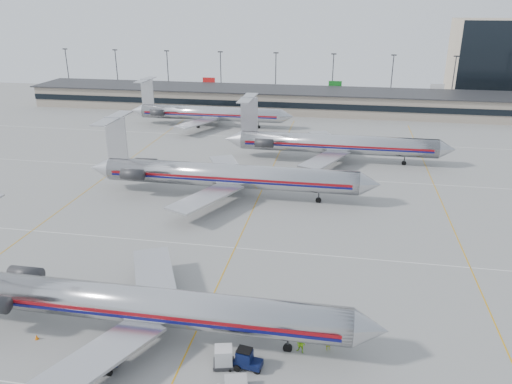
% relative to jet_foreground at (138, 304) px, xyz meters
% --- Properties ---
extents(ground, '(260.00, 260.00, 0.00)m').
position_rel_jet_foreground_xyz_m(ground, '(5.37, 9.60, -3.51)').
color(ground, gray).
rests_on(ground, ground).
extents(apron_markings, '(160.00, 0.15, 0.02)m').
position_rel_jet_foreground_xyz_m(apron_markings, '(5.37, 19.60, -3.50)').
color(apron_markings, silver).
rests_on(apron_markings, ground).
extents(terminal, '(162.00, 17.00, 6.25)m').
position_rel_jet_foreground_xyz_m(terminal, '(5.37, 107.57, -0.35)').
color(terminal, gray).
rests_on(terminal, ground).
extents(light_mast_row, '(163.60, 0.40, 15.28)m').
position_rel_jet_foreground_xyz_m(light_mast_row, '(5.37, 121.60, 5.07)').
color(light_mast_row, '#38383D').
rests_on(light_mast_row, ground).
extents(distant_building, '(30.00, 20.00, 25.00)m').
position_rel_jet_foreground_xyz_m(distant_building, '(67.37, 137.60, 8.99)').
color(distant_building, tan).
rests_on(distant_building, ground).
extents(jet_foreground, '(46.17, 27.19, 12.09)m').
position_rel_jet_foreground_xyz_m(jet_foreground, '(0.00, 0.00, 0.00)').
color(jet_foreground, '#B7B7BB').
rests_on(jet_foreground, ground).
extents(jet_second_row, '(49.50, 29.15, 12.96)m').
position_rel_jet_foreground_xyz_m(jet_second_row, '(-0.44, 37.61, 0.25)').
color(jet_second_row, '#B7B7BB').
rests_on(jet_second_row, ground).
extents(jet_third_row, '(46.41, 28.55, 12.69)m').
position_rel_jet_foreground_xyz_m(jet_third_row, '(16.64, 60.38, 0.18)').
color(jet_third_row, '#B7B7BB').
rests_on(jet_third_row, ground).
extents(jet_back_row, '(43.28, 26.62, 11.84)m').
position_rel_jet_foreground_xyz_m(jet_back_row, '(-16.21, 84.70, -0.07)').
color(jet_back_row, '#B7B7BB').
rests_on(jet_back_row, ground).
extents(tug_left, '(2.75, 2.43, 2.02)m').
position_rel_jet_foreground_xyz_m(tug_left, '(-1.50, -5.54, -2.59)').
color(tug_left, '#091033').
rests_on(tug_left, ground).
extents(tug_center, '(2.68, 1.63, 2.05)m').
position_rel_jet_foreground_xyz_m(tug_center, '(11.40, -2.99, -2.57)').
color(tug_center, '#091033').
rests_on(tug_center, ground).
extents(cart_inner, '(2.21, 1.78, 1.10)m').
position_rel_jet_foreground_xyz_m(cart_inner, '(11.00, -5.70, -2.92)').
color(cart_inner, '#091033').
rests_on(cart_inner, ground).
extents(uld_container, '(2.20, 1.97, 1.99)m').
position_rel_jet_foreground_xyz_m(uld_container, '(9.30, -3.10, -2.50)').
color(uld_container, '#2D2D30').
rests_on(uld_container, ground).
extents(belt_loader, '(4.54, 2.66, 2.33)m').
position_rel_jet_foreground_xyz_m(belt_loader, '(10.95, 3.16, -2.88)').
color(belt_loader, '#9B9B9B').
rests_on(belt_loader, ground).
extents(ramp_worker_near, '(0.70, 0.66, 1.62)m').
position_rel_jet_foreground_xyz_m(ramp_worker_near, '(18.58, 0.94, -2.70)').
color(ramp_worker_near, '#A9C312').
rests_on(ramp_worker_near, ground).
extents(ramp_worker_far, '(1.07, 0.96, 1.82)m').
position_rel_jet_foreground_xyz_m(ramp_worker_far, '(16.04, 0.06, -2.60)').
color(ramp_worker_far, '#86D614').
rests_on(ramp_worker_far, ground).
extents(cone_left, '(0.48, 0.48, 0.53)m').
position_rel_jet_foreground_xyz_m(cone_left, '(-9.74, -2.61, -3.24)').
color(cone_left, orange).
rests_on(cone_left, ground).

